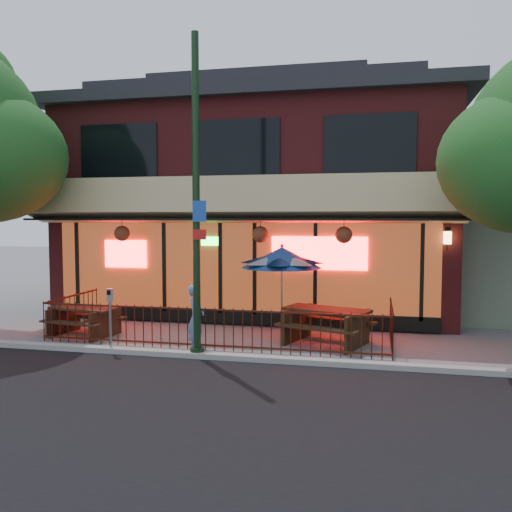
{
  "coord_description": "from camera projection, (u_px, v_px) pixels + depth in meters",
  "views": [
    {
      "loc": [
        3.83,
        -11.59,
        3.05
      ],
      "look_at": [
        0.79,
        2.0,
        2.08
      ],
      "focal_mm": 38.0,
      "sensor_mm": 36.0,
      "label": 1
    }
  ],
  "objects": [
    {
      "name": "patio_umbrella",
      "position": [
        282.0,
        257.0,
        14.04
      ],
      "size": [
        2.09,
        2.09,
        2.38
      ],
      "color": "gray",
      "rests_on": "ground"
    },
    {
      "name": "asphalt_street",
      "position": [
        46.0,
        473.0,
        6.49
      ],
      "size": [
        80.0,
        11.0,
        0.0
      ],
      "primitive_type": "cube",
      "color": "black",
      "rests_on": "ground"
    },
    {
      "name": "restaurant_building",
      "position": [
        266.0,
        187.0,
        18.97
      ],
      "size": [
        12.96,
        9.49,
        8.05
      ],
      "color": "maroon",
      "rests_on": "ground"
    },
    {
      "name": "parking_meter_near",
      "position": [
        110.0,
        309.0,
        12.24
      ],
      "size": [
        0.16,
        0.15,
        1.47
      ],
      "color": "gray",
      "rests_on": "ground"
    },
    {
      "name": "patio_fence",
      "position": [
        210.0,
        321.0,
        12.78
      ],
      "size": [
        8.44,
        2.62,
        1.0
      ],
      "color": "#3D160D",
      "rests_on": "ground"
    },
    {
      "name": "street_light",
      "position": [
        196.0,
        214.0,
        11.72
      ],
      "size": [
        0.43,
        0.32,
        7.0
      ],
      "color": "black",
      "rests_on": "ground"
    },
    {
      "name": "picnic_table_left",
      "position": [
        84.0,
        317.0,
        14.05
      ],
      "size": [
        1.94,
        1.6,
        0.75
      ],
      "color": "#3F2617",
      "rests_on": "ground"
    },
    {
      "name": "ground",
      "position": [
        203.0,
        352.0,
        12.33
      ],
      "size": [
        80.0,
        80.0,
        0.0
      ],
      "primitive_type": "plane",
      "color": "gray",
      "rests_on": "ground"
    },
    {
      "name": "pedestrian",
      "position": [
        196.0,
        318.0,
        12.42
      ],
      "size": [
        0.38,
        0.56,
        1.53
      ],
      "primitive_type": "imported",
      "rotation": [
        0.0,
        0.0,
        1.58
      ],
      "color": "#5176A3",
      "rests_on": "ground"
    },
    {
      "name": "picnic_table_right",
      "position": [
        326.0,
        321.0,
        13.08
      ],
      "size": [
        2.44,
        2.15,
        0.87
      ],
      "color": "#382613",
      "rests_on": "ground"
    },
    {
      "name": "curb",
      "position": [
        196.0,
        355.0,
        11.84
      ],
      "size": [
        80.0,
        0.25,
        0.12
      ],
      "primitive_type": "cube",
      "color": "#999993",
      "rests_on": "ground"
    }
  ]
}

